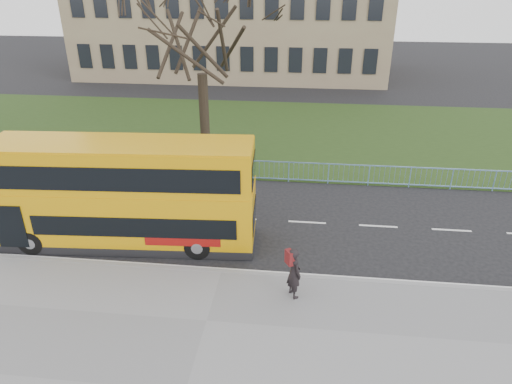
# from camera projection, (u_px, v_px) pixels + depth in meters

# --- Properties ---
(ground) EXTENTS (120.00, 120.00, 0.00)m
(ground) POSITION_uv_depth(u_px,v_px,m) (229.00, 250.00, 17.66)
(ground) COLOR black
(ground) RESTS_ON ground
(kerb) EXTENTS (80.00, 0.20, 0.14)m
(kerb) POSITION_uv_depth(u_px,v_px,m) (222.00, 272.00, 16.24)
(kerb) COLOR gray
(kerb) RESTS_ON ground
(grass_verge) EXTENTS (80.00, 15.40, 0.08)m
(grass_verge) POSITION_uv_depth(u_px,v_px,m) (264.00, 132.00, 30.42)
(grass_verge) COLOR #233915
(grass_verge) RESTS_ON ground
(guard_railing) EXTENTS (40.00, 0.12, 1.10)m
(guard_railing) POSITION_uv_depth(u_px,v_px,m) (250.00, 170.00, 23.32)
(guard_railing) COLOR #75A3D1
(guard_railing) RESTS_ON ground
(bare_tree) EXTENTS (7.69, 7.69, 10.98)m
(bare_tree) POSITION_uv_depth(u_px,v_px,m) (201.00, 57.00, 24.46)
(bare_tree) COLOR black
(bare_tree) RESTS_ON grass_verge
(civic_building) EXTENTS (30.00, 15.00, 14.00)m
(civic_building) POSITION_uv_depth(u_px,v_px,m) (235.00, 1.00, 46.37)
(civic_building) COLOR #856E54
(civic_building) RESTS_ON ground
(yellow_bus) EXTENTS (9.93, 2.92, 4.11)m
(yellow_bus) POSITION_uv_depth(u_px,v_px,m) (125.00, 192.00, 17.27)
(yellow_bus) COLOR #DA9809
(yellow_bus) RESTS_ON ground
(pedestrian) EXTENTS (0.71, 0.78, 1.80)m
(pedestrian) POSITION_uv_depth(u_px,v_px,m) (294.00, 273.00, 14.62)
(pedestrian) COLOR black
(pedestrian) RESTS_ON pavement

